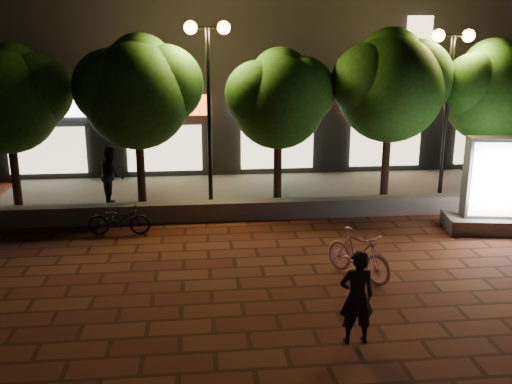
{
  "coord_description": "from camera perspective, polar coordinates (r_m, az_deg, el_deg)",
  "views": [
    {
      "loc": [
        -1.86,
        -10.53,
        4.64
      ],
      "look_at": [
        -0.57,
        1.5,
        1.42
      ],
      "focal_mm": 38.97,
      "sensor_mm": 36.0,
      "label": 1
    }
  ],
  "objects": [
    {
      "name": "ground",
      "position": [
        11.66,
        3.59,
        -8.56
      ],
      "size": [
        80.0,
        80.0,
        0.0
      ],
      "primitive_type": "plane",
      "color": "#55291A",
      "rests_on": "ground"
    },
    {
      "name": "retaining_wall",
      "position": [
        15.3,
        1.11,
        -1.76
      ],
      "size": [
        16.0,
        0.45,
        0.5
      ],
      "primitive_type": "cube",
      "color": "#65635E",
      "rests_on": "ground"
    },
    {
      "name": "sidewalk",
      "position": [
        17.74,
        0.09,
        -0.11
      ],
      "size": [
        16.0,
        5.0,
        0.08
      ],
      "primitive_type": "cube",
      "color": "#65635E",
      "rests_on": "ground"
    },
    {
      "name": "building_block",
      "position": [
        23.6,
        -1.7,
        15.78
      ],
      "size": [
        28.0,
        8.12,
        11.3
      ],
      "color": "black",
      "rests_on": "ground"
    },
    {
      "name": "tree_far_left",
      "position": [
        16.84,
        -24.02,
        9.06
      ],
      "size": [
        3.36,
        2.8,
        4.63
      ],
      "color": "#331C13",
      "rests_on": "sidewalk"
    },
    {
      "name": "tree_left",
      "position": [
        16.12,
        -11.96,
        10.35
      ],
      "size": [
        3.6,
        3.0,
        4.89
      ],
      "color": "#331C13",
      "rests_on": "sidewalk"
    },
    {
      "name": "tree_mid",
      "position": [
        16.24,
        2.46,
        9.88
      ],
      "size": [
        3.24,
        2.7,
        4.5
      ],
      "color": "#331C13",
      "rests_on": "sidewalk"
    },
    {
      "name": "tree_right",
      "position": [
        17.02,
        13.75,
        10.89
      ],
      "size": [
        3.72,
        3.1,
        5.07
      ],
      "color": "#331C13",
      "rests_on": "sidewalk"
    },
    {
      "name": "tree_far_right",
      "position": [
        18.36,
        23.29,
        9.76
      ],
      "size": [
        3.48,
        2.9,
        4.76
      ],
      "color": "#331C13",
      "rests_on": "sidewalk"
    },
    {
      "name": "street_lamp_left",
      "position": [
        15.75,
        -4.95,
        12.64
      ],
      "size": [
        1.26,
        0.36,
        5.18
      ],
      "color": "black",
      "rests_on": "sidewalk"
    },
    {
      "name": "street_lamp_right",
      "position": [
        17.38,
        19.33,
        11.65
      ],
      "size": [
        1.26,
        0.36,
        4.98
      ],
      "color": "black",
      "rests_on": "sidewalk"
    },
    {
      "name": "ad_kiosk",
      "position": [
        15.31,
        23.19,
        -0.15
      ],
      "size": [
        2.39,
        1.46,
        2.43
      ],
      "color": "#65635E",
      "rests_on": "ground"
    },
    {
      "name": "scooter_pink",
      "position": [
        11.57,
        10.44,
        -6.3
      ],
      "size": [
        1.29,
        1.66,
        1.0
      ],
      "primitive_type": "imported",
      "rotation": [
        0.0,
        0.0,
        0.56
      ],
      "color": "#DF96BF",
      "rests_on": "ground"
    },
    {
      "name": "rider",
      "position": [
        9.06,
        10.3,
        -10.55
      ],
      "size": [
        0.58,
        0.4,
        1.56
      ],
      "primitive_type": "imported",
      "rotation": [
        0.0,
        0.0,
        3.18
      ],
      "color": "black",
      "rests_on": "ground"
    },
    {
      "name": "scooter_parked",
      "position": [
        14.32,
        -13.86,
        -2.72
      ],
      "size": [
        1.58,
        0.64,
        0.81
      ],
      "primitive_type": "imported",
      "rotation": [
        0.0,
        0.0,
        1.51
      ],
      "color": "black",
      "rests_on": "ground"
    },
    {
      "name": "pedestrian",
      "position": [
        16.76,
        -14.59,
        1.69
      ],
      "size": [
        0.84,
        0.97,
        1.73
      ],
      "primitive_type": "imported",
      "rotation": [
        0.0,
        0.0,
        1.81
      ],
      "color": "black",
      "rests_on": "sidewalk"
    }
  ]
}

